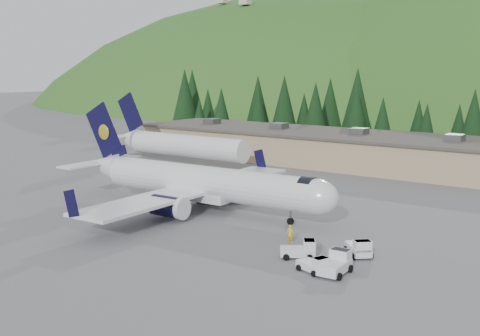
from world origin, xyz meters
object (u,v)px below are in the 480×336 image
Objects in this scene: baggage_tug_c at (336,264)px; terminal_building at (330,147)px; airliner at (200,183)px; baggage_tug_a at (301,250)px; second_airliner at (175,144)px; baggage_tug_d at (315,265)px; baggage_tug_b at (360,248)px; ramp_worker at (290,234)px.

baggage_tug_c is 0.05× the size of terminal_building.
airliner reaches higher than baggage_tug_a.
baggage_tug_c is (45.69, -31.85, -2.56)m from second_airliner.
terminal_building is 25.13× the size of baggage_tug_d.
baggage_tug_d is at bearing -53.39° from baggage_tug_b.
second_airliner reaches higher than baggage_tug_b.
baggage_tug_b is at bearing -59.38° from terminal_building.
terminal_building is at bearing -79.39° from ramp_worker.
second_airliner is 55.75m from baggage_tug_c.
baggage_tug_d is (44.32, -32.72, -2.71)m from second_airliner.
airliner reaches higher than ramp_worker.
baggage_tug_b is 0.96× the size of baggage_tug_c.
terminal_building reaches higher than baggage_tug_c.
baggage_tug_d is (-1.37, -0.88, -0.16)m from baggage_tug_c.
airliner is 23.99m from baggage_tug_c.
second_airliner is 55.16m from baggage_tug_d.
terminal_building reaches higher than baggage_tug_d.
airliner is at bearing 121.95° from baggage_tug_a.
second_airliner is 8.71× the size of baggage_tug_b.
second_airliner is 47.16m from ramp_worker.
baggage_tug_c is at bearing -34.88° from second_airliner.
baggage_tug_b is 6.76m from ramp_worker.
baggage_tug_c is 8.60m from ramp_worker.
terminal_building is (19.91, 16.00, -0.70)m from second_airliner.
baggage_tug_c is at bearing -55.62° from baggage_tug_a.
terminal_building is (-21.66, 46.16, 1.94)m from baggage_tug_a.
terminal_building is 54.53m from baggage_tug_d.
ramp_worker is at bearing -66.54° from terminal_building.
baggage_tug_a is 4.94m from baggage_tug_b.
airliner is 20.51× the size of ramp_worker.
second_airliner reaches higher than baggage_tug_a.
airliner is 22.10m from baggage_tug_b.
baggage_tug_c is at bearing 50.29° from baggage_tug_d.
airliner is at bearing -146.35° from baggage_tug_b.
airliner reaches higher than baggage_tug_c.
baggage_tug_d is at bearing -76.32° from baggage_tug_a.
second_airliner is at bearing 161.25° from baggage_tug_d.
second_airliner reaches higher than baggage_tug_c.
baggage_tug_b is (45.34, -26.96, -2.62)m from second_airliner.
baggage_tug_d is at bearing -29.92° from airliner.
ramp_worker reaches higher than baggage_tug_b.
baggage_tug_d is 8.10m from ramp_worker.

